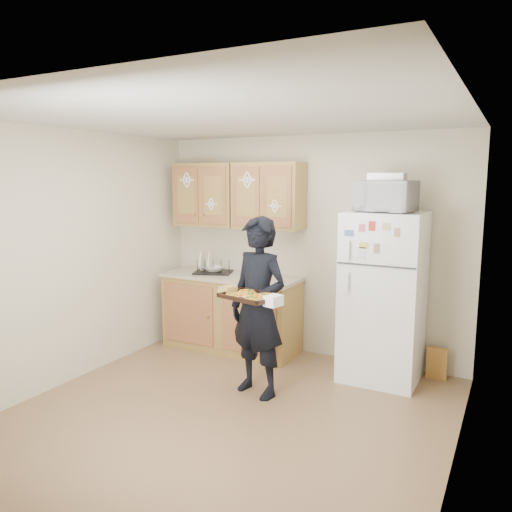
% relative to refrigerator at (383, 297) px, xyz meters
% --- Properties ---
extents(floor, '(3.60, 3.60, 0.00)m').
position_rel_refrigerator_xyz_m(floor, '(-0.95, -1.43, -0.85)').
color(floor, brown).
rests_on(floor, ground).
extents(ceiling, '(3.60, 3.60, 0.00)m').
position_rel_refrigerator_xyz_m(ceiling, '(-0.95, -1.43, 1.65)').
color(ceiling, silver).
rests_on(ceiling, wall_back).
extents(wall_back, '(3.60, 0.04, 2.50)m').
position_rel_refrigerator_xyz_m(wall_back, '(-0.95, 0.37, 0.40)').
color(wall_back, beige).
rests_on(wall_back, floor).
extents(wall_front, '(3.60, 0.04, 2.50)m').
position_rel_refrigerator_xyz_m(wall_front, '(-0.95, -3.23, 0.40)').
color(wall_front, beige).
rests_on(wall_front, floor).
extents(wall_left, '(0.04, 3.60, 2.50)m').
position_rel_refrigerator_xyz_m(wall_left, '(-2.75, -1.43, 0.40)').
color(wall_left, beige).
rests_on(wall_left, floor).
extents(wall_right, '(0.04, 3.60, 2.50)m').
position_rel_refrigerator_xyz_m(wall_right, '(0.85, -1.43, 0.40)').
color(wall_right, beige).
rests_on(wall_right, floor).
extents(refrigerator, '(0.75, 0.70, 1.70)m').
position_rel_refrigerator_xyz_m(refrigerator, '(0.00, 0.00, 0.00)').
color(refrigerator, white).
rests_on(refrigerator, floor).
extents(base_cabinet, '(1.60, 0.60, 0.86)m').
position_rel_refrigerator_xyz_m(base_cabinet, '(-1.80, 0.05, -0.42)').
color(base_cabinet, brown).
rests_on(base_cabinet, floor).
extents(countertop, '(1.64, 0.64, 0.04)m').
position_rel_refrigerator_xyz_m(countertop, '(-1.80, 0.05, 0.03)').
color(countertop, '#C0AD94').
rests_on(countertop, base_cabinet).
extents(upper_cab_left, '(0.80, 0.33, 0.75)m').
position_rel_refrigerator_xyz_m(upper_cab_left, '(-2.20, 0.18, 0.98)').
color(upper_cab_left, brown).
rests_on(upper_cab_left, wall_back).
extents(upper_cab_right, '(0.80, 0.33, 0.75)m').
position_rel_refrigerator_xyz_m(upper_cab_right, '(-1.38, 0.18, 0.98)').
color(upper_cab_right, brown).
rests_on(upper_cab_right, wall_back).
extents(cereal_box, '(0.20, 0.07, 0.32)m').
position_rel_refrigerator_xyz_m(cereal_box, '(0.52, 0.24, -0.69)').
color(cereal_box, gold).
rests_on(cereal_box, floor).
extents(person, '(0.69, 0.54, 1.68)m').
position_rel_refrigerator_xyz_m(person, '(-0.93, -0.92, -0.01)').
color(person, black).
rests_on(person, floor).
extents(baking_tray, '(0.54, 0.45, 0.04)m').
position_rel_refrigerator_xyz_m(baking_tray, '(-0.86, -1.21, 0.16)').
color(baking_tray, black).
rests_on(baking_tray, person).
extents(pizza_front_left, '(0.16, 0.16, 0.02)m').
position_rel_refrigerator_xyz_m(pizza_front_left, '(-0.99, -1.26, 0.18)').
color(pizza_front_left, orange).
rests_on(pizza_front_left, baking_tray).
extents(pizza_front_right, '(0.16, 0.16, 0.02)m').
position_rel_refrigerator_xyz_m(pizza_front_right, '(-0.77, -1.32, 0.18)').
color(pizza_front_right, orange).
rests_on(pizza_front_right, baking_tray).
extents(pizza_back_left, '(0.16, 0.16, 0.02)m').
position_rel_refrigerator_xyz_m(pizza_back_left, '(-0.95, -1.11, 0.18)').
color(pizza_back_left, orange).
rests_on(pizza_back_left, baking_tray).
extents(pizza_back_right, '(0.16, 0.16, 0.02)m').
position_rel_refrigerator_xyz_m(pizza_back_right, '(-0.74, -1.16, 0.18)').
color(pizza_back_right, orange).
rests_on(pizza_back_right, baking_tray).
extents(pizza_center, '(0.16, 0.16, 0.02)m').
position_rel_refrigerator_xyz_m(pizza_center, '(-0.86, -1.21, 0.18)').
color(pizza_center, orange).
rests_on(pizza_center, baking_tray).
extents(microwave, '(0.59, 0.44, 0.30)m').
position_rel_refrigerator_xyz_m(microwave, '(-0.01, -0.05, 1.00)').
color(microwave, white).
rests_on(microwave, refrigerator).
extents(foil_pan, '(0.35, 0.25, 0.07)m').
position_rel_refrigerator_xyz_m(foil_pan, '(0.00, -0.02, 1.19)').
color(foil_pan, '#B6B6BD').
rests_on(foil_pan, microwave).
extents(dish_rack, '(0.52, 0.45, 0.17)m').
position_rel_refrigerator_xyz_m(dish_rack, '(-2.05, 0.05, 0.14)').
color(dish_rack, black).
rests_on(dish_rack, countertop).
extents(bowl, '(0.29, 0.29, 0.06)m').
position_rel_refrigerator_xyz_m(bowl, '(-2.04, 0.05, 0.10)').
color(bowl, white).
rests_on(bowl, dish_rack).
extents(soap_bottle, '(0.11, 0.11, 0.18)m').
position_rel_refrigerator_xyz_m(soap_bottle, '(-1.36, -0.05, 0.14)').
color(soap_bottle, white).
rests_on(soap_bottle, countertop).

